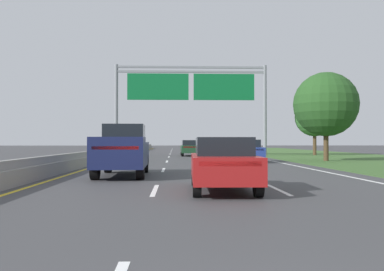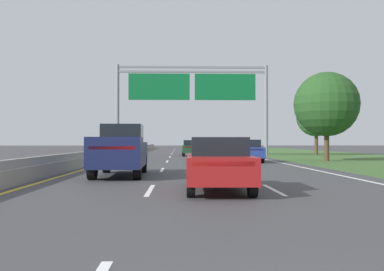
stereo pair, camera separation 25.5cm
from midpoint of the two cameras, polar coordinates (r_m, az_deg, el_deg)
The scene contains 11 objects.
ground_plane at distance 37.22m, azimuth -0.02°, elevation -3.02°, with size 220.00×220.00×0.00m, color #3D3D3F.
lane_striping at distance 36.76m, azimuth 0.00°, elevation -3.05°, with size 11.96×106.00×0.01m.
grass_verge_right at distance 40.14m, azimuth 20.33°, elevation -2.80°, with size 14.00×110.00×0.02m, color #3D602D.
median_barrier_concrete at distance 37.60m, azimuth -10.14°, elevation -2.45°, with size 0.60×110.00×0.85m.
overhead_sign_gantry at distance 42.09m, azimuth 0.20°, elevation 5.99°, with size 15.06×0.42×9.01m.
pickup_truck_navy at distance 18.24m, azimuth -9.16°, elevation -1.97°, with size 2.13×5.45×2.20m.
car_red_centre_lane_sedan at distance 12.59m, azimuth 4.10°, elevation -3.69°, with size 1.94×4.45×1.57m.
car_darkgreen_centre_lane_sedan at distance 42.35m, azimuth 0.09°, elevation -1.65°, with size 1.88×4.43×1.57m.
car_blue_right_lane_sedan at distance 30.22m, azimuth 7.62°, elevation -1.99°, with size 1.87×4.42×1.57m.
roadside_tree_mid at distance 32.78m, azimuth 17.80°, elevation 4.00°, with size 4.73×4.73×6.54m.
roadside_tree_far at distance 46.22m, azimuth 16.46°, elevation 2.40°, with size 4.08×4.08×6.05m.
Camera 2 is at (-0.98, -2.18, 1.46)m, focal length 39.78 mm.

